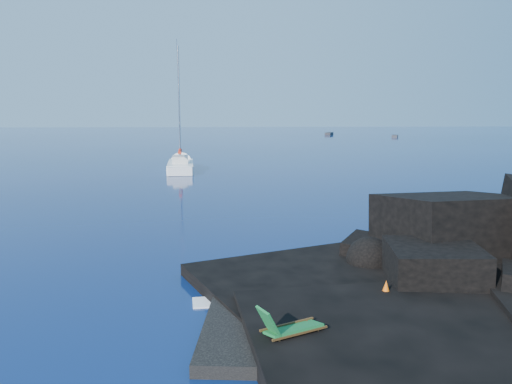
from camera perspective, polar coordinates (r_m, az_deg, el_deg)
ground at (r=14.53m, az=-6.90°, el=-16.50°), size 400.00×400.00×0.00m
beach at (r=15.40m, az=10.79°, el=-15.05°), size 9.08×6.86×0.70m
surf_foam at (r=19.59m, az=8.91°, el=-9.65°), size 10.00×8.00×0.06m
sailboat at (r=54.67m, az=-8.61°, el=2.44°), size 3.50×12.81×13.27m
deck_chair at (r=13.34m, az=4.34°, el=-14.43°), size 1.88×1.42×1.18m
towel at (r=14.63m, az=15.57°, el=-14.96°), size 2.32×1.51×0.06m
sunbather at (r=14.58m, az=15.60°, el=-14.44°), size 1.78×0.83×0.23m
marker_cone at (r=16.73m, az=14.63°, el=-10.77°), size 0.44×0.44×0.62m
distant_boat_a at (r=141.52m, az=8.35°, el=6.49°), size 3.32×5.16×0.66m
distant_boat_b at (r=130.77m, az=15.59°, el=6.05°), size 2.90×4.53×0.58m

